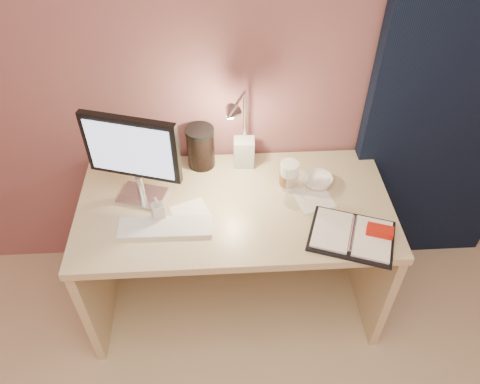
{
  "coord_description": "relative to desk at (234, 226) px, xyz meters",
  "views": [
    {
      "loc": [
        -0.06,
        -0.09,
        2.21
      ],
      "look_at": [
        0.02,
        1.33,
        0.85
      ],
      "focal_mm": 35.0,
      "sensor_mm": 36.0,
      "label": 1
    }
  ],
  "objects": [
    {
      "name": "bowl",
      "position": [
        0.39,
        0.03,
        0.25
      ],
      "size": [
        0.17,
        0.17,
        0.04
      ],
      "primitive_type": "imported",
      "rotation": [
        0.0,
        0.0,
        0.29
      ],
      "color": "white",
      "rests_on": "desk"
    },
    {
      "name": "paper_a",
      "position": [
        0.36,
        -0.06,
        0.23
      ],
      "size": [
        0.19,
        0.19,
        0.0
      ],
      "primitive_type": "cube",
      "rotation": [
        0.0,
        0.0,
        0.25
      ],
      "color": "white",
      "rests_on": "desk"
    },
    {
      "name": "coffee_cup",
      "position": [
        0.25,
        0.02,
        0.29
      ],
      "size": [
        0.09,
        0.09,
        0.14
      ],
      "color": "silver",
      "rests_on": "desk"
    },
    {
      "name": "planner",
      "position": [
        0.48,
        -0.3,
        0.24
      ],
      "size": [
        0.41,
        0.36,
        0.05
      ],
      "rotation": [
        0.0,
        0.0,
        -0.35
      ],
      "color": "black",
      "rests_on": "desk"
    },
    {
      "name": "desk",
      "position": [
        0.0,
        0.0,
        0.0
      ],
      "size": [
        1.4,
        0.7,
        0.73
      ],
      "color": "beige",
      "rests_on": "ground"
    },
    {
      "name": "room",
      "position": [
        0.95,
        0.24,
        0.63
      ],
      "size": [
        3.5,
        3.5,
        3.5
      ],
      "color": "#C6B28E",
      "rests_on": "ground"
    },
    {
      "name": "monitor",
      "position": [
        -0.42,
        -0.01,
        0.49
      ],
      "size": [
        0.4,
        0.2,
        0.44
      ],
      "rotation": [
        0.0,
        0.0,
        -0.3
      ],
      "color": "silver",
      "rests_on": "desk"
    },
    {
      "name": "keyboard",
      "position": [
        -0.3,
        -0.2,
        0.23
      ],
      "size": [
        0.4,
        0.12,
        0.02
      ],
      "primitive_type": "cube",
      "rotation": [
        0.0,
        0.0,
        -0.02
      ],
      "color": "silver",
      "rests_on": "desk"
    },
    {
      "name": "dark_jar",
      "position": [
        -0.15,
        0.21,
        0.32
      ],
      "size": [
        0.13,
        0.13,
        0.19
      ],
      "primitive_type": "cylinder",
      "color": "black",
      "rests_on": "desk"
    },
    {
      "name": "lotion_bottle",
      "position": [
        -0.33,
        -0.14,
        0.28
      ],
      "size": [
        0.07,
        0.07,
        0.11
      ],
      "primitive_type": "imported",
      "rotation": [
        0.0,
        0.0,
        0.35
      ],
      "color": "silver",
      "rests_on": "desk"
    },
    {
      "name": "paper_c",
      "position": [
        -0.19,
        -0.12,
        0.23
      ],
      "size": [
        0.2,
        0.2,
        0.0
      ],
      "primitive_type": "cube",
      "rotation": [
        0.0,
        0.0,
        0.38
      ],
      "color": "white",
      "rests_on": "desk"
    },
    {
      "name": "product_box",
      "position": [
        0.06,
        0.2,
        0.3
      ],
      "size": [
        0.1,
        0.08,
        0.15
      ],
      "primitive_type": "cube",
      "rotation": [
        0.0,
        0.0,
        -0.07
      ],
      "color": "beige",
      "rests_on": "desk"
    },
    {
      "name": "desk_lamp",
      "position": [
        0.1,
        0.13,
        0.48
      ],
      "size": [
        0.16,
        0.25,
        0.41
      ],
      "rotation": [
        0.0,
        0.0,
        -0.42
      ],
      "color": "silver",
      "rests_on": "desk"
    },
    {
      "name": "clear_cup",
      "position": [
        0.27,
        -0.08,
        0.31
      ],
      "size": [
        0.09,
        0.09,
        0.16
      ],
      "primitive_type": "cylinder",
      "color": "white",
      "rests_on": "desk"
    }
  ]
}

